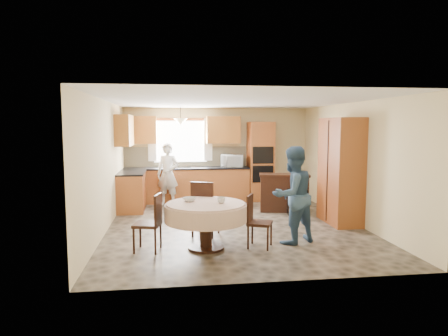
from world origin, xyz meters
TOP-DOWN VIEW (x-y plane):
  - floor at (0.00, 0.00)m, footprint 5.00×6.00m
  - ceiling at (0.00, 0.00)m, footprint 5.00×6.00m
  - wall_back at (0.00, 3.00)m, footprint 5.00×0.02m
  - wall_front at (0.00, -3.00)m, footprint 5.00×0.02m
  - wall_left at (-2.50, 0.00)m, footprint 0.02×6.00m
  - wall_right at (2.50, 0.00)m, footprint 0.02×6.00m
  - window at (-1.00, 2.98)m, footprint 1.40×0.03m
  - curtain_left at (-1.75, 2.93)m, footprint 0.22×0.02m
  - curtain_right at (-0.25, 2.93)m, footprint 0.22×0.02m
  - base_cab_back at (-0.85, 2.70)m, footprint 3.30×0.60m
  - counter_back at (-0.85, 2.70)m, footprint 3.30×0.64m
  - base_cab_left at (-2.20, 1.80)m, footprint 0.60×1.20m
  - counter_left at (-2.20, 1.80)m, footprint 0.64×1.20m
  - backsplash at (-0.85, 2.99)m, footprint 3.30×0.02m
  - wall_cab_left at (-2.05, 2.83)m, footprint 0.85×0.33m
  - wall_cab_right at (0.15, 2.83)m, footprint 0.90×0.33m
  - wall_cab_side at (-2.33, 1.80)m, footprint 0.33×1.20m
  - oven_tower at (1.15, 2.69)m, footprint 0.66×0.62m
  - oven_upper at (1.15, 2.38)m, footprint 0.56×0.01m
  - oven_lower at (1.15, 2.38)m, footprint 0.56×0.01m
  - pendant at (-1.00, 2.50)m, footprint 0.36×0.36m
  - sideboard at (1.39, 1.19)m, footprint 1.24×0.72m
  - space_heater at (1.57, 0.76)m, footprint 0.46×0.35m
  - cupboard at (2.22, -0.07)m, footprint 0.57×1.14m
  - dining_table at (-0.70, -1.48)m, footprint 1.34×1.34m
  - chair_left at (-1.57, -1.48)m, footprint 0.48×0.48m
  - chair_back at (-0.67, -0.74)m, footprint 0.58×0.58m
  - chair_right at (0.13, -1.49)m, footprint 0.50×0.50m
  - framed_picture at (2.47, 1.61)m, footprint 0.06×0.51m
  - microwave at (0.36, 2.65)m, footprint 0.66×0.50m
  - person_sink at (-1.34, 2.28)m, footprint 0.68×0.57m
  - person_dining at (0.80, -1.33)m, footprint 1.01×0.92m
  - bowl_sideboard at (1.19, 1.19)m, footprint 0.25×0.25m
  - bottle_sideboard at (1.63, 1.19)m, footprint 0.14×0.14m
  - cup_table at (-0.46, -1.54)m, footprint 0.16×0.16m
  - bowl_table at (-0.96, -1.31)m, footprint 0.24×0.24m

SIDE VIEW (x-z plane):
  - floor at x=0.00m, z-range -0.01..0.01m
  - space_heater at x=1.57m, z-range 0.00..0.58m
  - sideboard at x=1.39m, z-range 0.00..0.83m
  - base_cab_back at x=-0.85m, z-range 0.00..0.88m
  - base_cab_left at x=-2.20m, z-range 0.00..0.88m
  - chair_right at x=0.13m, z-range 0.05..0.92m
  - chair_left at x=-1.57m, z-range 0.05..0.98m
  - chair_back at x=-0.67m, z-range 0.05..1.07m
  - dining_table at x=-0.70m, z-range 0.21..0.98m
  - oven_lower at x=1.15m, z-range 0.53..0.97m
  - person_sink at x=-1.34m, z-range 0.00..1.59m
  - bowl_table at x=-0.96m, z-range 0.76..0.83m
  - cup_table at x=-0.46m, z-range 0.76..0.87m
  - person_dining at x=0.80m, z-range 0.00..1.67m
  - bowl_sideboard at x=1.19m, z-range 0.83..0.89m
  - counter_back at x=-0.85m, z-range 0.88..0.92m
  - counter_left at x=-2.20m, z-range 0.88..0.92m
  - bottle_sideboard at x=1.63m, z-range 0.83..1.14m
  - oven_tower at x=1.15m, z-range 0.00..2.12m
  - microwave at x=0.36m, z-range 0.92..1.25m
  - cupboard at x=2.22m, z-range 0.00..2.18m
  - backsplash at x=-0.85m, z-range 0.90..1.46m
  - wall_back at x=0.00m, z-range 0.00..2.50m
  - wall_front at x=0.00m, z-range 0.00..2.50m
  - wall_left at x=-2.50m, z-range 0.00..2.50m
  - wall_right at x=2.50m, z-range 0.00..2.50m
  - oven_upper at x=1.15m, z-range 1.02..1.48m
  - framed_picture at x=2.47m, z-range 1.30..1.72m
  - window at x=-1.00m, z-range 1.05..2.15m
  - curtain_left at x=-1.75m, z-range 1.08..2.22m
  - curtain_right at x=-0.25m, z-range 1.08..2.22m
  - wall_cab_left at x=-2.05m, z-range 1.55..2.27m
  - wall_cab_right at x=0.15m, z-range 1.55..2.27m
  - wall_cab_side at x=-2.33m, z-range 1.55..2.27m
  - pendant at x=-1.00m, z-range 2.03..2.21m
  - ceiling at x=0.00m, z-range 2.50..2.50m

